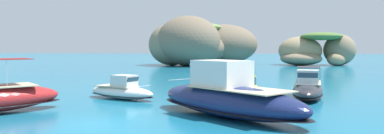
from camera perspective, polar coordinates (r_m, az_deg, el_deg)
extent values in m
plane|color=#197093|center=(20.15, -14.09, -8.44)|extent=(400.00, 400.00, 0.00)
ellipsoid|color=#84755B|center=(83.77, 1.12, 2.95)|extent=(16.30, 20.12, 7.49)
ellipsoid|color=#84755B|center=(79.98, -3.17, 3.46)|extent=(14.19, 14.35, 8.96)
ellipsoid|color=#756651|center=(78.17, -0.60, 4.02)|extent=(19.10, 19.13, 10.45)
ellipsoid|color=#756651|center=(81.16, -0.29, 2.99)|extent=(21.30, 21.44, 7.63)
ellipsoid|color=#756651|center=(85.46, 4.79, 3.47)|extent=(16.84, 14.54, 9.08)
ellipsoid|color=olive|center=(82.81, 0.14, 6.05)|extent=(12.73, 11.58, 2.29)
ellipsoid|color=#84755B|center=(86.87, 21.60, 2.45)|extent=(9.43, 9.42, 6.64)
ellipsoid|color=#84755B|center=(83.10, 16.30, 1.24)|extent=(12.13, 12.15, 2.89)
ellipsoid|color=#9E8966|center=(84.82, 16.16, 2.39)|extent=(11.23, 10.57, 6.20)
ellipsoid|color=#9E8966|center=(84.43, 21.18, 1.10)|extent=(5.38, 5.10, 2.66)
ellipsoid|color=#517538|center=(83.90, 19.18, 4.46)|extent=(8.61, 7.83, 1.73)
ellipsoid|color=#2D2D33|center=(30.46, 17.27, -3.38)|extent=(3.75, 7.73, 1.26)
ellipsoid|color=black|center=(30.49, 17.26, -3.91)|extent=(3.82, 7.89, 0.15)
cube|color=#C6B793|center=(30.96, 17.31, -2.28)|extent=(2.72, 4.40, 0.06)
cube|color=silver|center=(29.99, 17.29, -1.39)|extent=(1.97, 2.36, 1.04)
cube|color=#2D4756|center=(28.92, 17.24, -1.35)|extent=(1.47, 0.54, 0.55)
cylinder|color=silver|center=(27.50, 17.14, -2.56)|extent=(1.53, 0.36, 0.04)
cube|color=#333338|center=(31.61, 17.38, -0.01)|extent=(2.17, 2.55, 0.04)
cylinder|color=silver|center=(31.64, 18.78, -1.11)|extent=(0.03, 0.03, 1.19)
cylinder|color=silver|center=(31.68, 15.95, -1.06)|extent=(0.03, 0.03, 1.19)
ellipsoid|color=navy|center=(21.49, 5.55, -5.17)|extent=(10.04, 9.65, 1.82)
ellipsoid|color=black|center=(21.55, 5.54, -6.25)|extent=(10.24, 9.84, 0.22)
cube|color=#C6B793|center=(20.84, 7.15, -3.29)|extent=(6.18, 6.01, 0.06)
cube|color=silver|center=(21.69, 4.55, -0.96)|extent=(3.73, 3.69, 1.50)
cube|color=#2D4756|center=(22.78, 1.83, -0.38)|extent=(1.66, 1.76, 0.79)
cylinder|color=silver|center=(24.44, -1.54, -1.90)|extent=(1.56, 1.67, 0.04)
cube|color=maroon|center=(25.56, -26.98, 1.09)|extent=(3.87, 3.87, 0.04)
cylinder|color=silver|center=(24.54, -26.45, -0.88)|extent=(0.03, 0.03, 1.64)
ellipsoid|color=white|center=(29.19, -10.74, -3.79)|extent=(6.29, 4.41, 1.04)
ellipsoid|color=black|center=(29.22, -10.74, -4.24)|extent=(6.41, 4.49, 0.12)
cube|color=#C6B793|center=(29.46, -11.39, -2.87)|extent=(3.71, 2.91, 0.06)
cube|color=silver|center=(28.89, -10.32, -2.06)|extent=(2.11, 1.92, 0.86)
cube|color=#2D4756|center=(28.28, -9.04, -1.99)|extent=(0.73, 1.16, 0.46)
cylinder|color=silver|center=(27.52, -7.18, -2.87)|extent=(0.61, 1.16, 0.04)
sphere|color=yellow|center=(34.12, 9.61, -3.19)|extent=(0.56, 0.56, 0.56)
cylinder|color=black|center=(34.06, 9.62, -2.35)|extent=(0.06, 0.06, 1.00)
cone|color=yellow|center=(34.01, 9.63, -1.35)|extent=(0.20, 0.20, 0.20)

